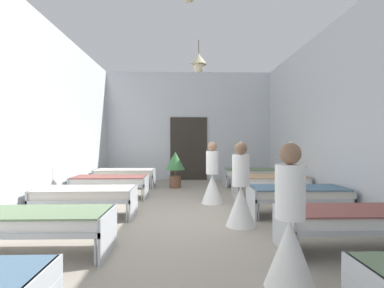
% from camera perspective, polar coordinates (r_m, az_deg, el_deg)
% --- Properties ---
extents(ground_plane, '(6.88, 11.61, 0.10)m').
position_cam_1_polar(ground_plane, '(5.97, 0.10, -14.35)').
color(ground_plane, '#9E9384').
extents(room_shell, '(6.68, 11.21, 4.14)m').
position_cam_1_polar(room_shell, '(7.13, -0.19, 5.26)').
color(room_shell, silver).
rests_on(room_shell, ground).
extents(bed_left_row_1, '(1.90, 0.84, 0.57)m').
position_cam_1_polar(bed_left_row_1, '(4.45, -27.94, -13.13)').
color(bed_left_row_1, '#B7BCC1').
rests_on(bed_left_row_1, ground).
extents(bed_right_row_1, '(1.90, 0.84, 0.57)m').
position_cam_1_polar(bed_right_row_1, '(4.60, 28.63, -12.69)').
color(bed_right_row_1, '#B7BCC1').
rests_on(bed_right_row_1, ground).
extents(bed_left_row_2, '(1.90, 0.84, 0.57)m').
position_cam_1_polar(bed_left_row_2, '(6.17, -19.95, -9.25)').
color(bed_left_row_2, '#B7BCC1').
rests_on(bed_left_row_2, ground).
extents(bed_right_row_2, '(1.90, 0.84, 0.57)m').
position_cam_1_polar(bed_right_row_2, '(6.28, 19.79, -9.08)').
color(bed_right_row_2, '#B7BCC1').
rests_on(bed_right_row_2, ground).
extents(bed_left_row_3, '(1.90, 0.84, 0.57)m').
position_cam_1_polar(bed_left_row_3, '(7.98, -15.59, -7.01)').
color(bed_left_row_3, '#B7BCC1').
rests_on(bed_left_row_3, ground).
extents(bed_right_row_3, '(1.90, 0.84, 0.57)m').
position_cam_1_polar(bed_right_row_3, '(8.06, 14.85, -6.93)').
color(bed_right_row_3, '#B7BCC1').
rests_on(bed_right_row_3, ground).
extents(bed_left_row_4, '(1.90, 0.84, 0.57)m').
position_cam_1_polar(bed_left_row_4, '(9.82, -12.88, -5.58)').
color(bed_left_row_4, '#B7BCC1').
rests_on(bed_left_row_4, ground).
extents(bed_right_row_4, '(1.90, 0.84, 0.57)m').
position_cam_1_polar(bed_right_row_4, '(9.88, 11.73, -5.54)').
color(bed_right_row_4, '#B7BCC1').
rests_on(bed_right_row_4, ground).
extents(nurse_near_aisle, '(0.52, 0.52, 1.49)m').
position_cam_1_polar(nurse_near_aisle, '(3.27, 18.48, -16.50)').
color(nurse_near_aisle, white).
rests_on(nurse_near_aisle, ground).
extents(nurse_mid_aisle, '(0.52, 0.52, 1.49)m').
position_cam_1_polar(nurse_mid_aisle, '(7.09, 3.96, -7.21)').
color(nurse_mid_aisle, white).
rests_on(nurse_mid_aisle, ground).
extents(nurse_far_aisle, '(0.52, 0.52, 1.49)m').
position_cam_1_polar(nurse_far_aisle, '(5.28, 9.45, -9.90)').
color(nurse_far_aisle, white).
rests_on(nurse_far_aisle, ground).
extents(potted_plant, '(0.62, 0.62, 1.15)m').
position_cam_1_polar(potted_plant, '(9.41, -3.27, -4.02)').
color(potted_plant, brown).
rests_on(potted_plant, ground).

